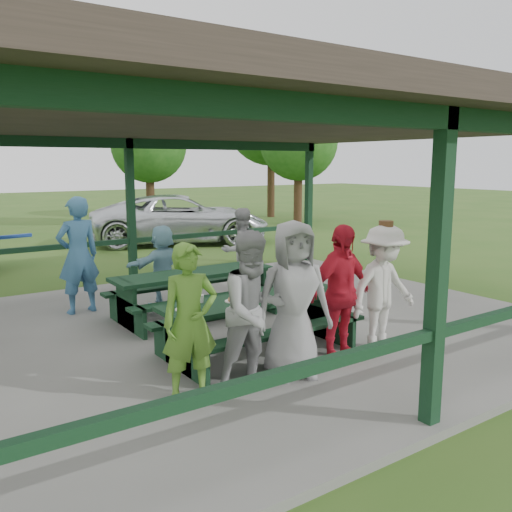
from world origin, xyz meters
TOP-DOWN VIEW (x-y plane):
  - ground at (0.00, 0.00)m, footprint 90.00×90.00m
  - concrete_slab at (0.00, 0.00)m, footprint 10.00×8.00m
  - pavilion_structure at (0.00, 0.00)m, footprint 10.60×8.60m
  - picnic_table_near at (-0.28, -1.20)m, footprint 2.63×1.39m
  - picnic_table_far at (-0.13, 0.80)m, footprint 2.71×1.39m
  - table_setting at (-0.19, -1.17)m, footprint 2.34×0.45m
  - contestant_green at (-1.66, -1.97)m, footprint 0.68×0.50m
  - contestant_grey_left at (-0.95, -2.14)m, footprint 0.88×0.69m
  - contestant_grey_mid at (-0.38, -2.12)m, footprint 1.05×0.84m
  - contestant_red at (0.46, -2.02)m, footprint 1.06×0.51m
  - contestant_white_fedora at (1.18, -2.09)m, footprint 1.10×0.64m
  - spectator_lblue at (-0.23, 1.79)m, footprint 1.39×0.72m
  - spectator_blue at (-1.62, 2.11)m, footprint 0.76×0.54m
  - spectator_grey at (1.41, 1.79)m, footprint 0.82×0.64m
  - pickup_truck at (3.76, 9.03)m, footprint 6.29×4.60m
  - tree_mid at (5.18, 14.68)m, footprint 3.15×3.15m
  - tree_right at (10.41, 11.19)m, footprint 3.29×3.29m
  - tree_far_right at (11.38, 14.49)m, footprint 4.38×4.38m

SIDE VIEW (x-z plane):
  - ground at x=0.00m, z-range 0.00..0.00m
  - concrete_slab at x=0.00m, z-range 0.00..0.10m
  - picnic_table_near at x=-0.28m, z-range 0.20..0.95m
  - picnic_table_far at x=-0.13m, z-range 0.20..0.95m
  - pickup_truck at x=3.76m, z-range 0.00..1.59m
  - spectator_lblue at x=-0.23m, z-range 0.10..1.54m
  - table_setting at x=-0.19m, z-range 0.83..0.93m
  - spectator_grey at x=1.41m, z-range 0.10..1.76m
  - contestant_green at x=-1.66m, z-range 0.10..1.79m
  - contestant_white_fedora at x=1.18m, z-range 0.08..1.84m
  - contestant_red at x=0.46m, z-range 0.10..1.86m
  - contestant_grey_left at x=-0.95m, z-range 0.10..1.88m
  - contestant_grey_mid at x=-0.38m, z-range 0.10..1.97m
  - spectator_blue at x=-1.62m, z-range 0.10..2.07m
  - pavilion_structure at x=0.00m, z-range 1.55..4.79m
  - tree_mid at x=5.18m, z-range 0.86..5.79m
  - tree_right at x=10.41m, z-range 0.90..6.04m
  - tree_far_right at x=11.38m, z-range 1.22..8.06m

